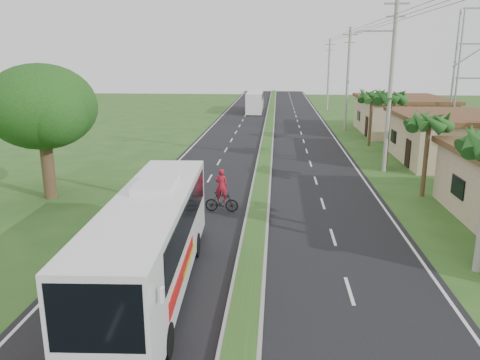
{
  "coord_description": "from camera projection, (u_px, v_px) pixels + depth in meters",
  "views": [
    {
      "loc": [
        0.89,
        -14.86,
        7.79
      ],
      "look_at": [
        -0.92,
        7.96,
        1.8
      ],
      "focal_mm": 35.0,
      "sensor_mm": 36.0,
      "label": 1
    }
  ],
  "objects": [
    {
      "name": "shade_tree",
      "position": [
        40.0,
        110.0,
        25.68
      ],
      "size": [
        6.3,
        6.0,
        7.54
      ],
      "color": "#473321",
      "rests_on": "ground"
    },
    {
      "name": "lane_edge_right",
      "position": [
        353.0,
        165.0,
        35.15
      ],
      "size": [
        0.12,
        160.0,
        0.01
      ],
      "primitive_type": "cube",
      "color": "silver",
      "rests_on": "ground"
    },
    {
      "name": "median_strip",
      "position": [
        264.0,
        162.0,
        35.63
      ],
      "size": [
        1.2,
        160.0,
        0.18
      ],
      "color": "gray",
      "rests_on": "ground"
    },
    {
      "name": "coach_bus_main",
      "position": [
        152.0,
        237.0,
        15.59
      ],
      "size": [
        2.94,
        11.42,
        3.66
      ],
      "rotation": [
        0.0,
        0.0,
        0.05
      ],
      "color": "white",
      "rests_on": "ground"
    },
    {
      "name": "utility_pole_c",
      "position": [
        348.0,
        78.0,
        50.93
      ],
      "size": [
        1.6,
        0.28,
        11.0
      ],
      "color": "gray",
      "rests_on": "ground"
    },
    {
      "name": "utility_pole_b",
      "position": [
        390.0,
        81.0,
        31.5
      ],
      "size": [
        3.2,
        0.28,
        12.0
      ],
      "color": "gray",
      "rests_on": "ground"
    },
    {
      "name": "shop_mid",
      "position": [
        447.0,
        137.0,
        36.05
      ],
      "size": [
        7.6,
        10.6,
        3.67
      ],
      "color": "tan",
      "rests_on": "ground"
    },
    {
      "name": "motorcyclist",
      "position": [
        222.0,
        196.0,
        24.21
      ],
      "size": [
        1.74,
        0.53,
        2.3
      ],
      "rotation": [
        0.0,
        0.0,
        -0.02
      ],
      "color": "black",
      "rests_on": "ground"
    },
    {
      "name": "road_asphalt",
      "position": [
        264.0,
        163.0,
        35.65
      ],
      "size": [
        14.0,
        160.0,
        0.02
      ],
      "primitive_type": "cube",
      "color": "black",
      "rests_on": "ground"
    },
    {
      "name": "ground",
      "position": [
        248.0,
        287.0,
        16.37
      ],
      "size": [
        180.0,
        180.0,
        0.0
      ],
      "primitive_type": "plane",
      "color": "#28541F",
      "rests_on": "ground"
    },
    {
      "name": "palm_verge_c",
      "position": [
        391.0,
        97.0,
        32.72
      ],
      "size": [
        2.4,
        2.4,
        5.85
      ],
      "color": "#473321",
      "rests_on": "ground"
    },
    {
      "name": "shop_far",
      "position": [
        401.0,
        115.0,
        49.53
      ],
      "size": [
        8.6,
        11.6,
        3.82
      ],
      "color": "tan",
      "rests_on": "ground"
    },
    {
      "name": "palm_verge_d",
      "position": [
        372.0,
        96.0,
        41.51
      ],
      "size": [
        2.4,
        2.4,
        5.25
      ],
      "color": "#473321",
      "rests_on": "ground"
    },
    {
      "name": "coach_bus_far",
      "position": [
        255.0,
        101.0,
        68.95
      ],
      "size": [
        2.31,
        10.25,
        2.98
      ],
      "rotation": [
        0.0,
        0.0,
        0.01
      ],
      "color": "white",
      "rests_on": "ground"
    },
    {
      "name": "lane_edge_left",
      "position": [
        178.0,
        162.0,
        36.17
      ],
      "size": [
        0.12,
        160.0,
        0.01
      ],
      "primitive_type": "cube",
      "color": "silver",
      "rests_on": "ground"
    },
    {
      "name": "utility_pole_d",
      "position": [
        329.0,
        74.0,
        70.28
      ],
      "size": [
        1.6,
        0.28,
        10.5
      ],
      "color": "gray",
      "rests_on": "ground"
    },
    {
      "name": "palm_verge_b",
      "position": [
        429.0,
        121.0,
        26.12
      ],
      "size": [
        2.4,
        2.4,
        5.05
      ],
      "color": "#473321",
      "rests_on": "ground"
    }
  ]
}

